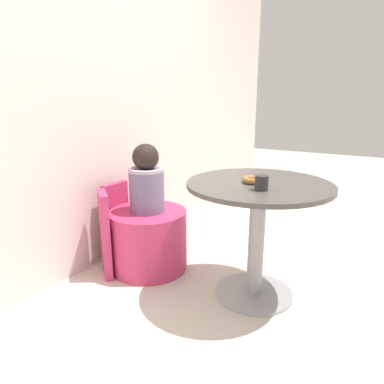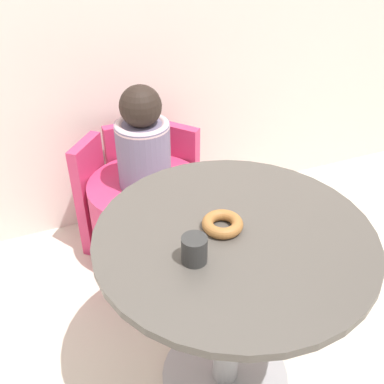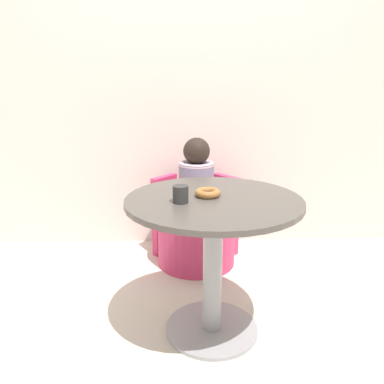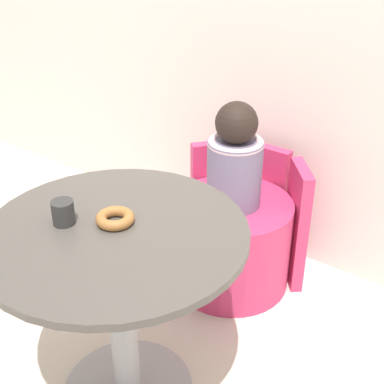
{
  "view_description": "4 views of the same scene",
  "coord_description": "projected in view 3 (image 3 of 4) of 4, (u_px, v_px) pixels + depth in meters",
  "views": [
    {
      "loc": [
        -1.7,
        -0.62,
        1.14
      ],
      "look_at": [
        0.03,
        0.39,
        0.59
      ],
      "focal_mm": 32.0,
      "sensor_mm": 36.0,
      "label": 1
    },
    {
      "loc": [
        -0.42,
        -0.88,
        1.51
      ],
      "look_at": [
        0.07,
        0.32,
        0.61
      ],
      "focal_mm": 42.0,
      "sensor_mm": 36.0,
      "label": 2
    },
    {
      "loc": [
        -0.09,
        -1.63,
        1.19
      ],
      "look_at": [
        -0.02,
        0.41,
        0.6
      ],
      "focal_mm": 35.0,
      "sensor_mm": 36.0,
      "label": 3
    },
    {
      "loc": [
        1.03,
        -0.96,
        1.57
      ],
      "look_at": [
        0.04,
        0.41,
        0.62
      ],
      "focal_mm": 50.0,
      "sensor_mm": 36.0,
      "label": 4
    }
  ],
  "objects": [
    {
      "name": "back_wall",
      "position": [
        192.0,
        82.0,
        2.65
      ],
      "size": [
        6.0,
        0.06,
        2.4
      ],
      "color": "silver",
      "rests_on": "ground_plane"
    },
    {
      "name": "booth_backrest",
      "position": [
        195.0,
        213.0,
        2.73
      ],
      "size": [
        0.62,
        0.23,
        0.57
      ],
      "color": "#C63360",
      "rests_on": "ground_plane"
    },
    {
      "name": "donut",
      "position": [
        208.0,
        193.0,
        1.71
      ],
      "size": [
        0.12,
        0.12,
        0.03
      ],
      "color": "#9E6633",
      "rests_on": "round_table"
    },
    {
      "name": "child_figure",
      "position": [
        196.0,
        175.0,
        2.43
      ],
      "size": [
        0.23,
        0.23,
        0.45
      ],
      "color": "slate",
      "rests_on": "tub_chair"
    },
    {
      "name": "cup",
      "position": [
        181.0,
        194.0,
        1.61
      ],
      "size": [
        0.07,
        0.07,
        0.08
      ],
      "color": "#2D2D2D",
      "rests_on": "round_table"
    },
    {
      "name": "tub_chair",
      "position": [
        196.0,
        234.0,
        2.54
      ],
      "size": [
        0.52,
        0.52,
        0.41
      ],
      "color": "#C63360",
      "rests_on": "ground_plane"
    },
    {
      "name": "round_table",
      "position": [
        213.0,
        236.0,
        1.74
      ],
      "size": [
        0.81,
        0.81,
        0.69
      ],
      "color": "#99999E",
      "rests_on": "ground_plane"
    },
    {
      "name": "ground_plane",
      "position": [
        199.0,
        327.0,
        1.9
      ],
      "size": [
        12.0,
        12.0,
        0.0
      ],
      "primitive_type": "plane",
      "color": "beige"
    }
  ]
}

